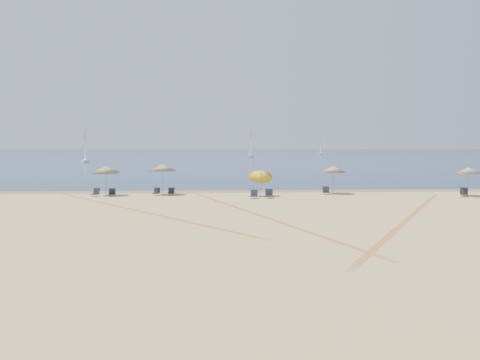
# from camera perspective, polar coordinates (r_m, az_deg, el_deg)

# --- Properties ---
(ground) EXTENTS (160.00, 160.00, 0.00)m
(ground) POSITION_cam_1_polar(r_m,az_deg,el_deg) (21.30, 3.03, -7.31)
(ground) COLOR tan
(ground) RESTS_ON ground
(ocean) EXTENTS (500.00, 500.00, 0.00)m
(ocean) POSITION_cam_1_polar(r_m,az_deg,el_deg) (245.80, -2.68, 3.08)
(ocean) COLOR #0C2151
(ocean) RESTS_ON ground
(wet_sand) EXTENTS (500.00, 500.00, 0.00)m
(wet_sand) POSITION_cam_1_polar(r_m,az_deg,el_deg) (45.01, -0.28, -1.29)
(wet_sand) COLOR olive
(wet_sand) RESTS_ON ground
(umbrella_1) EXTENTS (2.21, 2.24, 2.51)m
(umbrella_1) POSITION_cam_1_polar(r_m,az_deg,el_deg) (42.45, -15.12, 1.17)
(umbrella_1) COLOR gray
(umbrella_1) RESTS_ON ground
(umbrella_2) EXTENTS (2.33, 2.33, 2.63)m
(umbrella_2) POSITION_cam_1_polar(r_m,az_deg,el_deg) (42.25, -8.88, 1.42)
(umbrella_2) COLOR gray
(umbrella_2) RESTS_ON ground
(umbrella_3) EXTENTS (2.00, 2.03, 2.56)m
(umbrella_3) POSITION_cam_1_polar(r_m,az_deg,el_deg) (40.40, 2.35, 0.70)
(umbrella_3) COLOR gray
(umbrella_3) RESTS_ON ground
(umbrella_4) EXTENTS (2.25, 2.25, 2.46)m
(umbrella_4) POSITION_cam_1_polar(r_m,az_deg,el_deg) (43.24, 10.64, 1.24)
(umbrella_4) COLOR gray
(umbrella_4) RESTS_ON ground
(umbrella_5) EXTENTS (2.27, 2.31, 2.46)m
(umbrella_5) POSITION_cam_1_polar(r_m,az_deg,el_deg) (44.62, 24.70, 0.98)
(umbrella_5) COLOR gray
(umbrella_5) RESTS_ON ground
(chair_1) EXTENTS (0.74, 0.80, 0.68)m
(chair_1) POSITION_cam_1_polar(r_m,az_deg,el_deg) (42.17, -16.21, -1.41)
(chair_1) COLOR black
(chair_1) RESTS_ON ground
(chair_2) EXTENTS (0.59, 0.68, 0.65)m
(chair_2) POSITION_cam_1_polar(r_m,az_deg,el_deg) (41.78, -14.45, -1.44)
(chair_2) COLOR black
(chair_2) RESTS_ON ground
(chair_3) EXTENTS (0.65, 0.72, 0.63)m
(chair_3) POSITION_cam_1_polar(r_m,az_deg,el_deg) (41.90, -9.55, -1.36)
(chair_3) COLOR black
(chair_3) RESTS_ON ground
(chair_4) EXTENTS (0.54, 0.63, 0.63)m
(chair_4) POSITION_cam_1_polar(r_m,az_deg,el_deg) (41.79, -7.88, -1.36)
(chair_4) COLOR black
(chair_4) RESTS_ON ground
(chair_5) EXTENTS (0.71, 0.77, 0.67)m
(chair_5) POSITION_cam_1_polar(r_m,az_deg,el_deg) (38.93, 1.61, -1.69)
(chair_5) COLOR black
(chair_5) RESTS_ON ground
(chair_6) EXTENTS (0.61, 0.71, 0.73)m
(chair_6) POSITION_cam_1_polar(r_m,az_deg,el_deg) (39.14, 3.37, -1.63)
(chair_6) COLOR black
(chair_6) RESTS_ON ground
(chair_7) EXTENTS (0.62, 0.71, 0.67)m
(chair_7) POSITION_cam_1_polar(r_m,az_deg,el_deg) (42.60, 9.83, -1.25)
(chair_7) COLOR black
(chair_7) RESTS_ON ground
(chair_8) EXTENTS (0.84, 0.89, 0.74)m
(chair_8) POSITION_cam_1_polar(r_m,az_deg,el_deg) (44.08, 24.28, -1.34)
(chair_8) COLOR black
(chair_8) RESTS_ON ground
(sailboat_0) EXTENTS (1.73, 6.13, 9.07)m
(sailboat_0) POSITION_cam_1_polar(r_m,az_deg,el_deg) (175.03, 1.24, 3.58)
(sailboat_0) COLOR white
(sailboat_0) RESTS_ON ocean
(sailboat_1) EXTENTS (1.73, 4.73, 6.89)m
(sailboat_1) POSITION_cam_1_polar(r_m,az_deg,el_deg) (217.91, 9.20, 3.45)
(sailboat_1) COLOR white
(sailboat_1) RESTS_ON ocean
(sailboat_2) EXTENTS (2.89, 5.18, 7.51)m
(sailboat_2) POSITION_cam_1_polar(r_m,az_deg,el_deg) (126.23, -17.32, 3.00)
(sailboat_2) COLOR white
(sailboat_2) RESTS_ON ocean
(tire_tracks) EXTENTS (56.90, 44.30, 0.00)m
(tire_tracks) POSITION_cam_1_polar(r_m,az_deg,el_deg) (31.33, 1.83, -3.64)
(tire_tracks) COLOR tan
(tire_tracks) RESTS_ON ground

